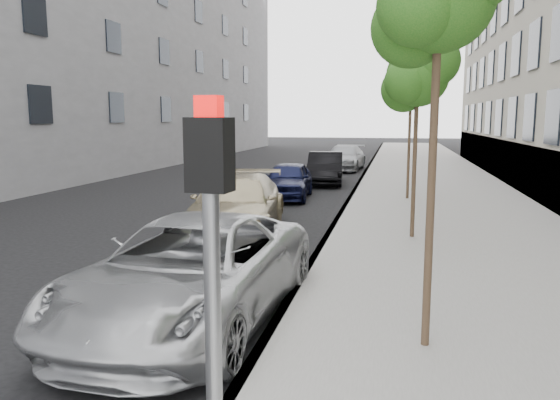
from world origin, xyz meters
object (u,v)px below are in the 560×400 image
(tree_far, at_px, (412,84))
(signal_pole, at_px, (212,286))
(sedan_black, at_px, (325,168))
(sedan_rear, at_px, (345,158))
(suv, at_px, (236,205))
(sedan_blue, at_px, (288,180))
(tree_mid, at_px, (419,75))
(minivan, at_px, (192,271))

(tree_far, relative_size, signal_pole, 1.66)
(sedan_black, height_order, sedan_rear, sedan_black)
(tree_far, relative_size, sedan_black, 1.12)
(tree_far, relative_size, suv, 0.94)
(signal_pole, xyz_separation_m, sedan_blue, (-2.90, 16.92, -1.31))
(tree_mid, height_order, sedan_rear, tree_mid)
(tree_far, height_order, sedan_blue, tree_far)
(tree_far, distance_m, minivan, 13.37)
(signal_pole, xyz_separation_m, minivan, (-1.84, 4.35, -1.24))
(signal_pole, xyz_separation_m, sedan_rear, (-1.89, 28.62, -1.28))
(signal_pole, bearing_deg, sedan_rear, 98.95)
(sedan_black, bearing_deg, sedan_rear, 82.76)
(minivan, bearing_deg, sedan_blue, 98.00)
(signal_pole, distance_m, suv, 10.78)
(suv, relative_size, sedan_blue, 1.31)
(signal_pole, relative_size, suv, 0.56)
(minivan, xyz_separation_m, sedan_rear, (-0.05, 24.28, -0.05))
(sedan_rear, bearing_deg, minivan, -85.67)
(minivan, bearing_deg, suv, 103.57)
(tree_far, xyz_separation_m, suv, (-4.42, -6.55, -3.39))
(sedan_blue, bearing_deg, minivan, -88.75)
(minivan, xyz_separation_m, suv, (-1.09, 5.95, 0.00))
(signal_pole, xyz_separation_m, suv, (-2.93, 10.30, -1.24))
(tree_mid, height_order, minivan, tree_mid)
(suv, bearing_deg, sedan_blue, 83.01)
(sedan_blue, relative_size, sedan_rear, 0.82)
(signal_pole, relative_size, minivan, 0.54)
(minivan, relative_size, suv, 1.04)
(tree_mid, height_order, sedan_black, tree_mid)
(signal_pole, height_order, sedan_blue, signal_pole)
(tree_mid, distance_m, sedan_rear, 18.87)
(tree_mid, height_order, tree_far, tree_far)
(tree_mid, height_order, suv, tree_mid)
(signal_pole, relative_size, sedan_black, 0.67)
(sedan_blue, relative_size, sedan_black, 0.92)
(signal_pole, distance_m, minivan, 4.88)
(minivan, xyz_separation_m, sedan_blue, (-1.06, 12.57, -0.07))
(sedan_rear, bearing_deg, signal_pole, -82.00)
(tree_far, xyz_separation_m, sedan_blue, (-4.39, 0.07, -3.47))
(tree_mid, xyz_separation_m, sedan_blue, (-4.38, 6.57, -3.27))
(tree_mid, bearing_deg, sedan_blue, 123.72)
(minivan, distance_m, suv, 6.05)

